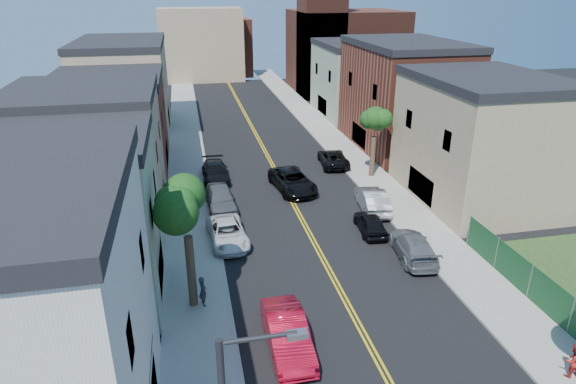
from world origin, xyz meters
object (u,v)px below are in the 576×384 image
silver_car_right (372,200)px  black_car_left (215,172)px  black_car_right (370,223)px  grey_car_left (221,199)px  red_sedan (287,334)px  grey_car_right (413,246)px  dark_car_right_far (333,158)px  pedestrian_right (573,360)px  white_pickup (228,233)px  pedestrian_left (203,291)px  black_suv_lane (293,181)px

silver_car_right → black_car_left: bearing=-29.6°
black_car_right → grey_car_left: bearing=-26.1°
silver_car_right → red_sedan: bearing=63.4°
red_sedan → grey_car_right: 11.37m
grey_car_right → red_sedan: bearing=43.1°
dark_car_right_far → pedestrian_right: pedestrian_right is taller
silver_car_right → pedestrian_right: pedestrian_right is taller
red_sedan → white_pickup: 10.89m
pedestrian_right → grey_car_right: bearing=-75.4°
white_pickup → pedestrian_left: size_ratio=2.99×
black_car_right → dark_car_right_far: size_ratio=0.77×
silver_car_right → pedestrian_left: 16.09m
white_pickup → black_car_right: white_pickup is taller
white_pickup → pedestrian_left: (-1.89, -6.74, 0.29)m
grey_car_right → black_car_left: bearing=-47.0°
white_pickup → grey_car_right: bearing=-24.6°
black_suv_lane → pedestrian_right: (7.04, -22.94, 0.14)m
grey_car_right → dark_car_right_far: (0.05, 17.20, -0.03)m
white_pickup → black_suv_lane: 9.92m
grey_car_left → red_sedan: bearing=-86.8°
red_sedan → pedestrian_left: size_ratio=3.03×
grey_car_left → grey_car_right: bearing=-43.7°
grey_car_left → black_car_right: bearing=-33.9°
red_sedan → black_car_right: (7.88, 10.29, -0.16)m
white_pickup → black_car_right: (9.58, -0.47, -0.02)m
black_car_left → silver_car_right: (11.00, -8.39, 0.06)m
white_pickup → grey_car_left: grey_car_left is taller
red_sedan → black_car_left: 22.10m
black_suv_lane → pedestrian_right: size_ratio=3.66×
black_car_right → red_sedan: bearing=57.6°
white_pickup → black_car_left: size_ratio=0.95×
black_car_left → pedestrian_left: size_ratio=3.14×
grey_car_left → black_car_left: (0.00, 5.97, -0.10)m
grey_car_left → black_car_left: grey_car_left is taller
pedestrian_left → black_car_right: bearing=-76.2°
silver_car_right → grey_car_left: bearing=-4.7°
grey_car_right → dark_car_right_far: grey_car_right is taller
grey_car_right → pedestrian_left: (-12.85, -2.58, 0.24)m
red_sedan → dark_car_right_far: (9.30, 23.80, -0.12)m
red_sedan → black_car_left: size_ratio=0.96×
black_car_left → black_suv_lane: size_ratio=0.89×
red_sedan → grey_car_left: 16.15m
black_car_left → grey_car_right: black_car_left is taller
dark_car_right_far → grey_car_left: bearing=41.0°
red_sedan → black_suv_lane: red_sedan is taller
pedestrian_left → red_sedan: bearing=-153.1°
grey_car_left → silver_car_right: bearing=-15.3°
black_car_right → pedestrian_left: pedestrian_left is taller
red_sedan → grey_car_right: (9.25, 6.60, -0.09)m
grey_car_right → silver_car_right: (0.05, 7.05, 0.08)m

